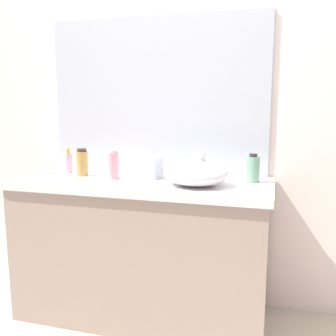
{
  "coord_description": "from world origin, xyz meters",
  "views": [
    {
      "loc": [
        0.65,
        -1.64,
        1.27
      ],
      "look_at": [
        0.07,
        0.37,
        0.92
      ],
      "focal_mm": 40.64,
      "sensor_mm": 36.0,
      "label": 1
    }
  ],
  "objects_px": {
    "sink_basin": "(196,174)",
    "perfume_bottle": "(113,165)",
    "candle_jar": "(48,170)",
    "lotion_bottle": "(82,163)",
    "soap_dispenser": "(68,162)",
    "spray_can": "(253,169)",
    "tissue_box": "(148,166)"
  },
  "relations": [
    {
      "from": "lotion_bottle",
      "to": "tissue_box",
      "type": "relative_size",
      "value": 1.01
    },
    {
      "from": "soap_dispenser",
      "to": "lotion_bottle",
      "type": "bearing_deg",
      "value": -23.74
    },
    {
      "from": "soap_dispenser",
      "to": "lotion_bottle",
      "type": "distance_m",
      "value": 0.14
    },
    {
      "from": "lotion_bottle",
      "to": "perfume_bottle",
      "type": "relative_size",
      "value": 0.97
    },
    {
      "from": "lotion_bottle",
      "to": "tissue_box",
      "type": "xyz_separation_m",
      "value": [
        0.42,
        0.03,
        -0.01
      ]
    },
    {
      "from": "sink_basin",
      "to": "spray_can",
      "type": "height_order",
      "value": "spray_can"
    },
    {
      "from": "lotion_bottle",
      "to": "perfume_bottle",
      "type": "distance_m",
      "value": 0.23
    },
    {
      "from": "perfume_bottle",
      "to": "candle_jar",
      "type": "height_order",
      "value": "perfume_bottle"
    },
    {
      "from": "sink_basin",
      "to": "tissue_box",
      "type": "xyz_separation_m",
      "value": [
        -0.31,
        0.12,
        0.01
      ]
    },
    {
      "from": "perfume_bottle",
      "to": "sink_basin",
      "type": "bearing_deg",
      "value": -4.83
    },
    {
      "from": "soap_dispenser",
      "to": "tissue_box",
      "type": "bearing_deg",
      "value": -2.52
    },
    {
      "from": "candle_jar",
      "to": "perfume_bottle",
      "type": "bearing_deg",
      "value": -4.16
    },
    {
      "from": "sink_basin",
      "to": "tissue_box",
      "type": "distance_m",
      "value": 0.33
    },
    {
      "from": "lotion_bottle",
      "to": "candle_jar",
      "type": "bearing_deg",
      "value": -177.83
    },
    {
      "from": "soap_dispenser",
      "to": "candle_jar",
      "type": "bearing_deg",
      "value": -148.93
    },
    {
      "from": "sink_basin",
      "to": "candle_jar",
      "type": "xyz_separation_m",
      "value": [
        -0.96,
        0.08,
        -0.04
      ]
    },
    {
      "from": "sink_basin",
      "to": "candle_jar",
      "type": "relative_size",
      "value": 7.03
    },
    {
      "from": "spray_can",
      "to": "candle_jar",
      "type": "bearing_deg",
      "value": -176.02
    },
    {
      "from": "soap_dispenser",
      "to": "candle_jar",
      "type": "distance_m",
      "value": 0.13
    },
    {
      "from": "lotion_bottle",
      "to": "soap_dispenser",
      "type": "bearing_deg",
      "value": 156.26
    },
    {
      "from": "lotion_bottle",
      "to": "candle_jar",
      "type": "relative_size",
      "value": 3.38
    },
    {
      "from": "soap_dispenser",
      "to": "perfume_bottle",
      "type": "bearing_deg",
      "value": -15.68
    },
    {
      "from": "soap_dispenser",
      "to": "spray_can",
      "type": "xyz_separation_m",
      "value": [
        1.14,
        0.02,
        0.01
      ]
    },
    {
      "from": "perfume_bottle",
      "to": "spray_can",
      "type": "bearing_deg",
      "value": 8.66
    },
    {
      "from": "sink_basin",
      "to": "spray_can",
      "type": "xyz_separation_m",
      "value": [
        0.29,
        0.16,
        0.01
      ]
    },
    {
      "from": "sink_basin",
      "to": "lotion_bottle",
      "type": "xyz_separation_m",
      "value": [
        -0.73,
        0.08,
        0.02
      ]
    },
    {
      "from": "sink_basin",
      "to": "tissue_box",
      "type": "relative_size",
      "value": 2.09
    },
    {
      "from": "lotion_bottle",
      "to": "perfume_bottle",
      "type": "xyz_separation_m",
      "value": [
        0.22,
        -0.04,
        0.0
      ]
    },
    {
      "from": "soap_dispenser",
      "to": "candle_jar",
      "type": "relative_size",
      "value": 3.36
    },
    {
      "from": "sink_basin",
      "to": "perfume_bottle",
      "type": "height_order",
      "value": "perfume_bottle"
    },
    {
      "from": "sink_basin",
      "to": "soap_dispenser",
      "type": "relative_size",
      "value": 2.09
    },
    {
      "from": "soap_dispenser",
      "to": "candle_jar",
      "type": "xyz_separation_m",
      "value": [
        -0.11,
        -0.07,
        -0.05
      ]
    }
  ]
}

